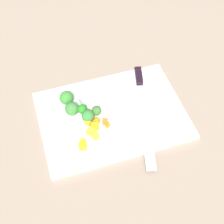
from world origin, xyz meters
name	(u,v)px	position (x,y,z in m)	size (l,w,h in m)	color
ground_plane	(112,116)	(0.00, 0.00, 0.00)	(4.00, 4.00, 0.00)	gray
cutting_board	(112,115)	(0.00, 0.00, 0.01)	(0.43, 0.30, 0.01)	white
prep_bowl	(91,96)	(0.04, -0.07, 0.03)	(0.08, 0.08, 0.03)	white
chef_knife	(142,99)	(-0.10, -0.02, 0.02)	(0.12, 0.36, 0.02)	silver
carrot_dice_0	(105,122)	(0.03, 0.03, 0.02)	(0.01, 0.02, 0.01)	orange
carrot_dice_1	(93,112)	(0.05, -0.02, 0.02)	(0.01, 0.01, 0.01)	orange
carrot_dice_2	(87,115)	(0.07, -0.01, 0.02)	(0.01, 0.02, 0.01)	orange
carrot_dice_3	(92,117)	(0.06, 0.00, 0.02)	(0.01, 0.01, 0.01)	orange
carrot_dice_4	(94,127)	(0.06, 0.03, 0.02)	(0.01, 0.01, 0.01)	orange
carrot_dice_5	(97,121)	(0.05, 0.02, 0.02)	(0.01, 0.01, 0.02)	orange
carrot_dice_6	(107,125)	(0.03, 0.04, 0.02)	(0.01, 0.01, 0.01)	orange
pepper_dice_0	(88,122)	(0.08, 0.01, 0.02)	(0.02, 0.02, 0.02)	yellow
pepper_dice_1	(83,146)	(0.11, 0.09, 0.02)	(0.02, 0.02, 0.02)	yellow
pepper_dice_2	(95,136)	(0.07, 0.06, 0.02)	(0.02, 0.02, 0.02)	yellow
pepper_dice_3	(83,142)	(0.11, 0.07, 0.02)	(0.01, 0.01, 0.01)	yellow
pepper_dice_4	(91,131)	(0.08, 0.05, 0.02)	(0.02, 0.02, 0.02)	yellow
pepper_dice_5	(95,126)	(0.06, 0.03, 0.02)	(0.02, 0.02, 0.02)	yellow
broccoli_floret_0	(82,109)	(0.08, -0.03, 0.03)	(0.03, 0.03, 0.04)	#81B062
broccoli_floret_1	(97,111)	(0.04, -0.01, 0.03)	(0.03, 0.03, 0.04)	#96C165
broccoli_floret_2	(66,98)	(0.12, -0.08, 0.04)	(0.04, 0.04, 0.05)	#85BD65
broccoli_floret_3	(88,117)	(0.07, 0.00, 0.03)	(0.04, 0.04, 0.04)	#8DB45D
broccoli_floret_4	(72,109)	(0.11, -0.04, 0.03)	(0.04, 0.04, 0.04)	#80BB69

